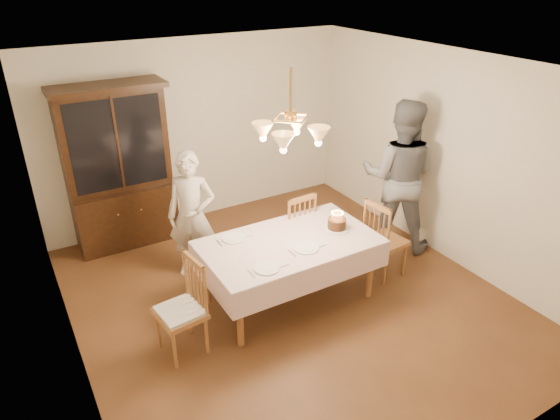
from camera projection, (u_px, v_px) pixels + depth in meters
ground at (289, 298)px, 5.74m from camera, size 5.00×5.00×0.00m
room_shell at (290, 171)px, 5.03m from camera, size 5.00×5.00×5.00m
dining_table at (289, 247)px, 5.44m from camera, size 1.90×1.10×0.76m
china_hutch at (119, 171)px, 6.46m from camera, size 1.38×0.54×2.16m
chair_far_side at (293, 232)px, 6.23m from camera, size 0.46×0.45×1.00m
chair_left_end at (181, 313)px, 4.79m from camera, size 0.47×0.49×1.00m
chair_right_end at (384, 242)px, 6.01m from camera, size 0.47×0.49×1.00m
elderly_woman at (192, 216)px, 5.87m from camera, size 0.69×0.64×1.58m
adult_in_grey at (399, 176)px, 6.39m from camera, size 1.22×1.23×2.00m
birthday_cake at (337, 224)px, 5.62m from camera, size 0.30×0.30×0.21m
place_setting_near_left at (268, 268)px, 4.92m from camera, size 0.41×0.26×0.02m
place_setting_near_right at (307, 248)px, 5.26m from camera, size 0.42×0.27×0.02m
place_setting_far_left at (235, 238)px, 5.45m from camera, size 0.41×0.26×0.02m
chandelier at (290, 133)px, 4.85m from camera, size 0.62×0.62×0.73m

